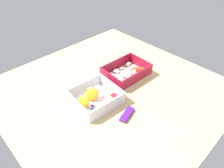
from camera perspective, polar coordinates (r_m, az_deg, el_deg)
table_surface at (r=80.71cm, az=-0.23°, el=-1.87°), size 80.00×80.00×2.00cm
pasta_container at (r=85.83cm, az=4.02°, el=3.18°), size 18.66×13.78×5.33cm
fruit_bowl at (r=73.62cm, az=-4.66°, el=-3.97°), size 16.89×16.03×5.58cm
candy_bar at (r=69.61cm, az=4.22°, el=-8.56°), size 7.39×4.27×1.20cm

